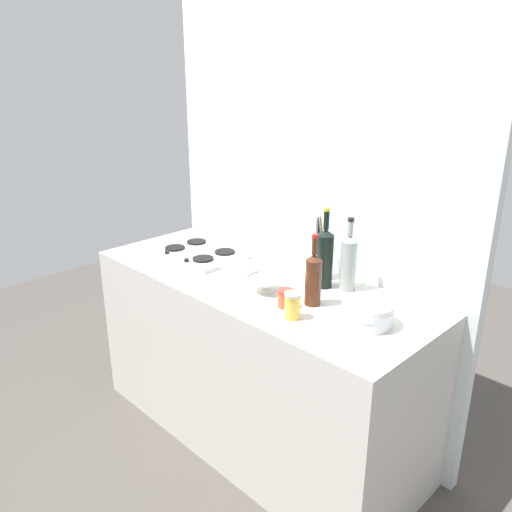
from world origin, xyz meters
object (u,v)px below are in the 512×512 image
object	(u,v)px
wine_bottle_leftmost	(325,257)
wine_bottle_mid_left	(348,262)
condiment_jar_rear	(286,298)
butter_dish	(241,267)
stovetop_hob	(200,252)
plate_stack	(368,313)
mixing_bowl	(266,284)
utensil_crock	(320,263)
condiment_jar_front	(293,306)
wine_bottle_mid_right	(313,278)

from	to	relation	value
wine_bottle_leftmost	wine_bottle_mid_left	world-z (taller)	wine_bottle_leftmost
condiment_jar_rear	wine_bottle_mid_left	bearing A→B (deg)	77.49
wine_bottle_mid_left	butter_dish	world-z (taller)	wine_bottle_mid_left
wine_bottle_leftmost	condiment_jar_rear	size ratio (longest dim) A/B	4.86
wine_bottle_leftmost	wine_bottle_mid_left	distance (m)	0.11
stovetop_hob	plate_stack	distance (m)	1.12
mixing_bowl	utensil_crock	distance (m)	0.32
stovetop_hob	butter_dish	world-z (taller)	butter_dish
condiment_jar_front	butter_dish	bearing A→B (deg)	158.80
butter_dish	wine_bottle_leftmost	bearing A→B (deg)	19.83
stovetop_hob	wine_bottle_mid_right	distance (m)	0.85
wine_bottle_leftmost	utensil_crock	distance (m)	0.14
plate_stack	wine_bottle_mid_right	world-z (taller)	wine_bottle_mid_right
wine_bottle_leftmost	plate_stack	bearing A→B (deg)	-26.07
stovetop_hob	butter_dish	distance (m)	0.34
wine_bottle_mid_left	mixing_bowl	size ratio (longest dim) A/B	2.20
stovetop_hob	plate_stack	size ratio (longest dim) A/B	2.35
mixing_bowl	condiment_jar_rear	xyz separation A→B (m)	(0.17, -0.06, 0.01)
wine_bottle_leftmost	wine_bottle_mid_right	bearing A→B (deg)	-64.96
stovetop_hob	plate_stack	bearing A→B (deg)	-1.96
mixing_bowl	condiment_jar_rear	distance (m)	0.18
stovetop_hob	mixing_bowl	bearing A→B (deg)	-8.92
stovetop_hob	utensil_crock	xyz separation A→B (m)	(0.67, 0.22, 0.06)
wine_bottle_mid_right	mixing_bowl	size ratio (longest dim) A/B	2.03
stovetop_hob	butter_dish	bearing A→B (deg)	-1.46
wine_bottle_mid_left	mixing_bowl	distance (m)	0.39
condiment_jar_front	wine_bottle_leftmost	bearing A→B (deg)	108.22
plate_stack	wine_bottle_mid_right	size ratio (longest dim) A/B	0.66
wine_bottle_mid_left	condiment_jar_front	bearing A→B (deg)	-87.53
plate_stack	condiment_jar_rear	bearing A→B (deg)	-161.46
wine_bottle_mid_right	mixing_bowl	world-z (taller)	wine_bottle_mid_right
wine_bottle_mid_left	mixing_bowl	xyz separation A→B (m)	(-0.25, -0.28, -0.10)
wine_bottle_mid_right	utensil_crock	world-z (taller)	wine_bottle_mid_right
wine_bottle_mid_left	condiment_jar_front	world-z (taller)	wine_bottle_mid_left
wine_bottle_mid_right	condiment_jar_front	world-z (taller)	wine_bottle_mid_right
wine_bottle_mid_left	condiment_jar_rear	size ratio (longest dim) A/B	4.38
mixing_bowl	wine_bottle_mid_left	bearing A→B (deg)	48.98
stovetop_hob	plate_stack	xyz separation A→B (m)	(1.12, -0.04, 0.03)
wine_bottle_leftmost	wine_bottle_mid_left	bearing A→B (deg)	26.61
condiment_jar_rear	plate_stack	bearing A→B (deg)	18.54
wine_bottle_mid_left	condiment_jar_rear	bearing A→B (deg)	-102.51
stovetop_hob	condiment_jar_front	world-z (taller)	condiment_jar_front
stovetop_hob	butter_dish	xyz separation A→B (m)	(0.34, -0.01, 0.01)
stovetop_hob	wine_bottle_leftmost	distance (m)	0.78
plate_stack	condiment_jar_front	bearing A→B (deg)	-144.72
stovetop_hob	plate_stack	world-z (taller)	plate_stack
stovetop_hob	mixing_bowl	size ratio (longest dim) A/B	3.13
plate_stack	mixing_bowl	size ratio (longest dim) A/B	1.33
wine_bottle_leftmost	butter_dish	xyz separation A→B (m)	(-0.41, -0.15, -0.12)
wine_bottle_mid_right	stovetop_hob	bearing A→B (deg)	176.60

